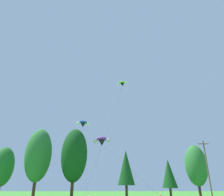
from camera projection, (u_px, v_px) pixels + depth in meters
treeline_tree_b at (3, 166)px, 49.40m from camera, size 4.89×4.89×11.46m
treeline_tree_c at (38, 155)px, 48.41m from camera, size 5.96×5.96×15.40m
treeline_tree_d at (74, 155)px, 47.76m from camera, size 5.91×5.91×15.22m
treeline_tree_e at (126, 167)px, 48.78m from camera, size 3.94×3.94×10.62m
treeline_tree_f at (169, 173)px, 47.56m from camera, size 3.45×3.45×8.41m
treeline_tree_g at (196, 165)px, 48.16m from camera, size 4.95×4.95×11.66m
utility_pole at (208, 168)px, 41.52m from camera, size 2.20×0.26×11.32m
parafoil_kite_high_lime_white at (122, 84)px, 50.66m from camera, size 7.75×15.16×24.61m
parafoil_kite_mid_blue_white at (83, 124)px, 44.40m from camera, size 13.49×14.62×13.98m
parafoil_kite_far_purple at (102, 141)px, 42.28m from camera, size 3.99×12.31×10.39m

